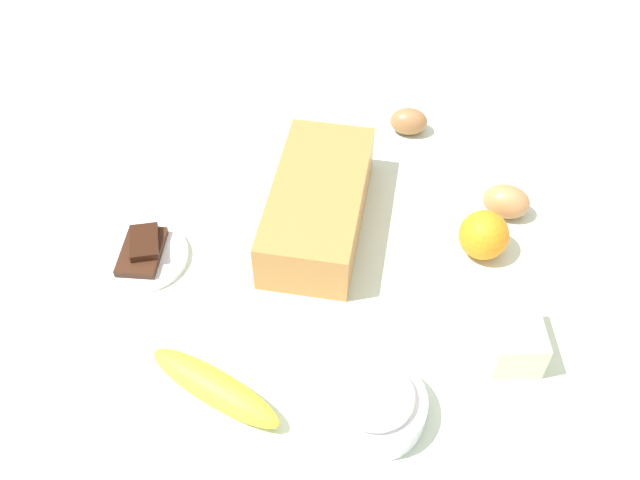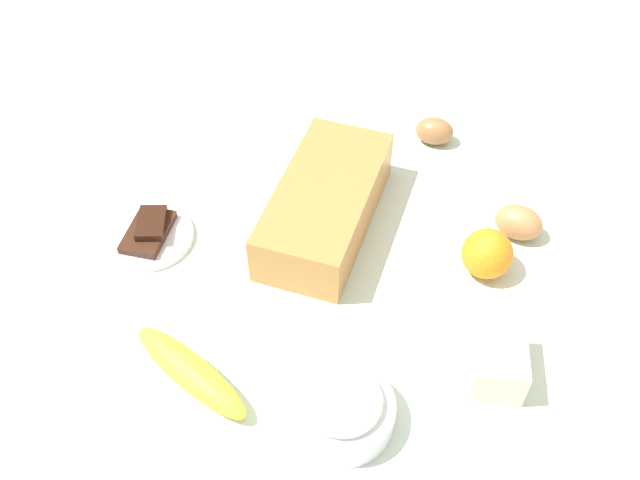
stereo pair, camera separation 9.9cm
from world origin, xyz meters
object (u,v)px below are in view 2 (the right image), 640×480
at_px(egg_beside_bowl, 434,131).
at_px(chocolate_plate, 149,234).
at_px(flour_bowl, 342,408).
at_px(banana, 190,372).
at_px(orange_fruit, 487,254).
at_px(butter_block, 497,360).
at_px(loaf_pan, 325,204).
at_px(egg_near_butter, 518,222).

xyz_separation_m(egg_beside_bowl, chocolate_plate, (-0.33, 0.37, -0.01)).
distance_m(flour_bowl, banana, 0.19).
bearing_deg(orange_fruit, banana, 129.33).
bearing_deg(banana, flour_bowl, -91.35).
height_order(flour_bowl, butter_block, flour_bowl).
height_order(butter_block, egg_beside_bowl, butter_block).
xyz_separation_m(loaf_pan, butter_block, (-0.20, -0.27, -0.01)).
xyz_separation_m(orange_fruit, egg_near_butter, (0.08, -0.04, -0.01)).
distance_m(banana, egg_beside_bowl, 0.58).
xyz_separation_m(butter_block, egg_near_butter, (0.25, -0.01, -0.00)).
xyz_separation_m(flour_bowl, butter_block, (0.11, -0.17, 0.00)).
xyz_separation_m(flour_bowl, orange_fruit, (0.28, -0.14, 0.01)).
bearing_deg(banana, egg_near_butter, -46.33).
bearing_deg(egg_near_butter, chocolate_plate, 105.87).
height_order(loaf_pan, flour_bowl, loaf_pan).
bearing_deg(butter_block, orange_fruit, 10.40).
distance_m(flour_bowl, chocolate_plate, 0.40).
bearing_deg(banana, loaf_pan, -16.96).
distance_m(banana, chocolate_plate, 0.26).
bearing_deg(chocolate_plate, egg_near_butter, -74.13).
relative_size(orange_fruit, chocolate_plate, 0.55).
distance_m(loaf_pan, egg_beside_bowl, 0.26).
height_order(loaf_pan, butter_block, loaf_pan).
xyz_separation_m(loaf_pan, orange_fruit, (-0.03, -0.24, -0.01)).
xyz_separation_m(banana, chocolate_plate, (0.21, 0.15, -0.01)).
height_order(flour_bowl, orange_fruit, orange_fruit).
height_order(egg_beside_bowl, chocolate_plate, egg_beside_bowl).
relative_size(flour_bowl, egg_beside_bowl, 1.97).
bearing_deg(egg_beside_bowl, chocolate_plate, 131.40).
height_order(loaf_pan, chocolate_plate, loaf_pan).
xyz_separation_m(butter_block, chocolate_plate, (0.10, 0.51, -0.02)).
height_order(flour_bowl, egg_beside_bowl, flour_bowl).
distance_m(loaf_pan, butter_block, 0.34).
height_order(loaf_pan, egg_beside_bowl, loaf_pan).
bearing_deg(orange_fruit, chocolate_plate, 97.81).
relative_size(loaf_pan, egg_beside_bowl, 4.54).
height_order(butter_block, egg_near_butter, butter_block).
bearing_deg(banana, chocolate_plate, 35.80).
xyz_separation_m(butter_block, egg_beside_bowl, (0.43, 0.14, -0.01)).
distance_m(loaf_pan, flour_bowl, 0.33).
distance_m(orange_fruit, chocolate_plate, 0.49).
bearing_deg(butter_block, egg_beside_bowl, 18.44).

